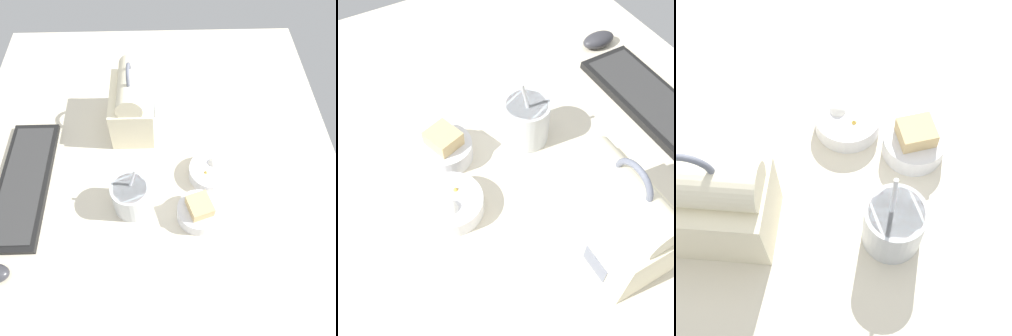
% 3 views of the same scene
% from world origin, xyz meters
% --- Properties ---
extents(desk_surface, '(1.40, 1.10, 0.02)m').
position_xyz_m(desk_surface, '(0.00, 0.00, 0.01)').
color(desk_surface, beige).
rests_on(desk_surface, ground).
extents(keyboard, '(0.41, 0.13, 0.02)m').
position_xyz_m(keyboard, '(-0.00, 0.36, 0.03)').
color(keyboard, black).
rests_on(keyboard, desk_surface).
extents(lunch_bag, '(0.20, 0.13, 0.23)m').
position_xyz_m(lunch_bag, '(0.22, 0.05, 0.11)').
color(lunch_bag, '#EFE5C1').
rests_on(lunch_bag, desk_surface).
extents(soup_cup, '(0.10, 0.10, 0.17)m').
position_xyz_m(soup_cup, '(-0.08, 0.05, 0.07)').
color(soup_cup, silver).
rests_on(soup_cup, desk_surface).
extents(bento_bowl_sandwich, '(0.11, 0.11, 0.07)m').
position_xyz_m(bento_bowl_sandwich, '(-0.11, -0.12, 0.05)').
color(bento_bowl_sandwich, silver).
rests_on(bento_bowl_sandwich, desk_surface).
extents(bento_bowl_snacks, '(0.12, 0.12, 0.05)m').
position_xyz_m(bento_bowl_snacks, '(0.01, -0.17, 0.04)').
color(bento_bowl_snacks, silver).
rests_on(bento_bowl_snacks, desk_surface).
extents(computer_mouse, '(0.05, 0.09, 0.04)m').
position_xyz_m(computer_mouse, '(-0.25, 0.38, 0.04)').
color(computer_mouse, '#333338').
rests_on(computer_mouse, desk_surface).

